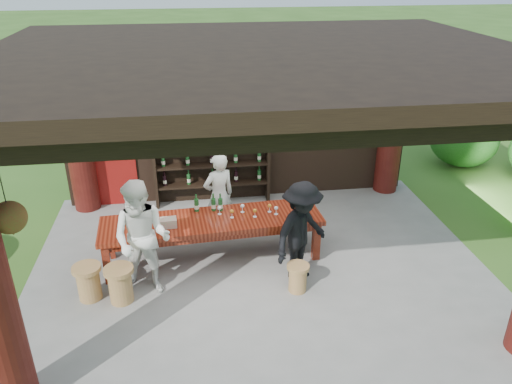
{
  "coord_description": "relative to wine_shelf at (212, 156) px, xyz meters",
  "views": [
    {
      "loc": [
        -1.02,
        -6.88,
        4.65
      ],
      "look_at": [
        0.0,
        0.4,
        1.15
      ],
      "focal_mm": 35.0,
      "sensor_mm": 36.0,
      "label": 1
    }
  ],
  "objects": [
    {
      "name": "ground",
      "position": [
        0.61,
        -2.45,
        -1.03
      ],
      "size": [
        90.0,
        90.0,
        0.0
      ],
      "primitive_type": "plane",
      "color": "#2D5119",
      "rests_on": "ground"
    },
    {
      "name": "pavilion",
      "position": [
        0.6,
        -2.02,
        1.1
      ],
      "size": [
        7.5,
        6.0,
        3.6
      ],
      "color": "slate",
      "rests_on": "ground"
    },
    {
      "name": "wine_shelf",
      "position": [
        0.0,
        0.0,
        0.0
      ],
      "size": [
        2.33,
        0.35,
        2.05
      ],
      "color": "black",
      "rests_on": "ground"
    },
    {
      "name": "tasting_table",
      "position": [
        -0.13,
        -2.13,
        -0.39
      ],
      "size": [
        3.66,
        1.16,
        0.75
      ],
      "rotation": [
        0.0,
        0.0,
        0.06
      ],
      "color": "#51160B",
      "rests_on": "ground"
    },
    {
      "name": "stool_near_left",
      "position": [
        -1.55,
        -3.1,
        -0.73
      ],
      "size": [
        0.43,
        0.43,
        0.57
      ],
      "rotation": [
        0.0,
        0.0,
        0.3
      ],
      "color": "olive",
      "rests_on": "ground"
    },
    {
      "name": "stool_near_right",
      "position": [
        1.08,
        -3.22,
        -0.79
      ],
      "size": [
        0.34,
        0.34,
        0.45
      ],
      "rotation": [
        0.0,
        0.0,
        -0.2
      ],
      "color": "olive",
      "rests_on": "ground"
    },
    {
      "name": "stool_far_left",
      "position": [
        -2.02,
        -2.97,
        -0.73
      ],
      "size": [
        0.42,
        0.42,
        0.56
      ],
      "rotation": [
        0.0,
        0.0,
        -0.4
      ],
      "color": "olive",
      "rests_on": "ground"
    },
    {
      "name": "host",
      "position": [
        0.04,
        -1.38,
        -0.23
      ],
      "size": [
        0.68,
        0.57,
        1.59
      ],
      "primitive_type": "imported",
      "rotation": [
        0.0,
        0.0,
        3.53
      ],
      "color": "silver",
      "rests_on": "ground"
    },
    {
      "name": "guest_woman",
      "position": [
        -1.19,
        -2.89,
        -0.12
      ],
      "size": [
        1.04,
        0.91,
        1.81
      ],
      "primitive_type": "imported",
      "rotation": [
        0.0,
        0.0,
        -0.29
      ],
      "color": "white",
      "rests_on": "ground"
    },
    {
      "name": "guest_man",
      "position": [
        1.19,
        -2.89,
        -0.2
      ],
      "size": [
        1.22,
        1.14,
        1.65
      ],
      "primitive_type": "imported",
      "rotation": [
        0.0,
        0.0,
        0.66
      ],
      "color": "black",
      "rests_on": "ground"
    },
    {
      "name": "table_bottles",
      "position": [
        -0.14,
        -1.83,
        -0.12
      ],
      "size": [
        0.48,
        0.11,
        0.31
      ],
      "color": "#194C1E",
      "rests_on": "tasting_table"
    },
    {
      "name": "table_glasses",
      "position": [
        0.49,
        -2.06,
        -0.2
      ],
      "size": [
        1.0,
        0.26,
        0.15
      ],
      "color": "silver",
      "rests_on": "tasting_table"
    },
    {
      "name": "napkin_basket",
      "position": [
        -0.83,
        -2.29,
        -0.21
      ],
      "size": [
        0.27,
        0.2,
        0.14
      ],
      "primitive_type": "cube",
      "rotation": [
        0.0,
        0.0,
        0.06
      ],
      "color": "#BF6672",
      "rests_on": "tasting_table"
    },
    {
      "name": "shrubs",
      "position": [
        2.39,
        -1.81,
        -0.47
      ],
      "size": [
        14.9,
        7.53,
        1.36
      ],
      "color": "#194C14",
      "rests_on": "ground"
    },
    {
      "name": "trees",
      "position": [
        3.73,
        -0.7,
        2.34
      ],
      "size": [
        20.86,
        11.05,
        4.8
      ],
      "color": "#3F2819",
      "rests_on": "ground"
    }
  ]
}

